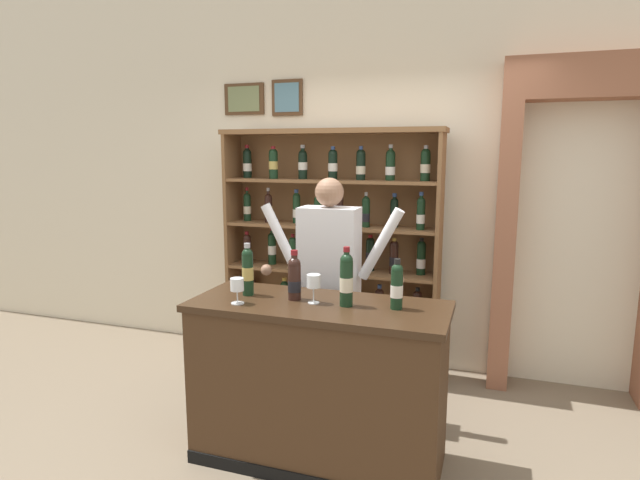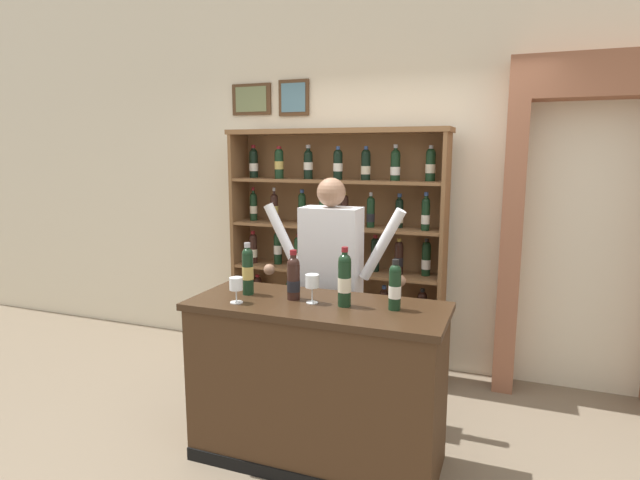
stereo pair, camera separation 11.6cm
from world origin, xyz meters
name	(u,v)px [view 2 (the right image)]	position (x,y,z in m)	size (l,w,h in m)	color
ground_plane	(320,460)	(0.00, 0.00, -0.01)	(14.00, 14.00, 0.02)	#7A6B56
back_wall	(391,158)	(0.00, 1.69, 1.80)	(12.00, 0.19, 3.59)	beige
wine_shelf	(336,246)	(-0.38, 1.37, 1.07)	(1.86, 0.34, 2.03)	brown
archway_doorway	(590,211)	(1.54, 1.56, 1.42)	(1.21, 0.45, 2.52)	#935B42
tasting_counter	(317,383)	(-0.02, 0.00, 0.49)	(1.50, 0.62, 0.98)	#422B19
shopkeeper	(331,272)	(-0.14, 0.57, 1.03)	(1.03, 0.22, 1.68)	#2D3347
tasting_bottle_bianco	(248,269)	(-0.48, 0.02, 1.14)	(0.07, 0.07, 0.32)	black
tasting_bottle_chianti	(294,277)	(-0.18, 0.02, 1.12)	(0.08, 0.08, 0.30)	black
tasting_bottle_vin_santo	(345,279)	(0.15, 0.00, 1.14)	(0.08, 0.08, 0.34)	black
tasting_bottle_prosecco	(395,286)	(0.43, 0.04, 1.12)	(0.07, 0.07, 0.28)	black
wine_glass_spare	(312,283)	(-0.05, -0.01, 1.10)	(0.08, 0.08, 0.17)	silver
wine_glass_left	(236,285)	(-0.46, -0.16, 1.09)	(0.08, 0.08, 0.15)	silver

